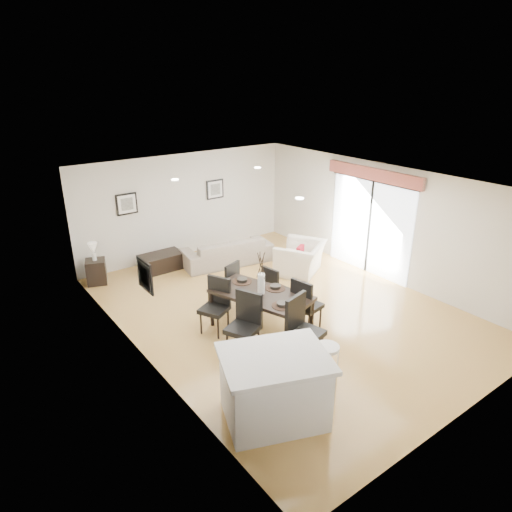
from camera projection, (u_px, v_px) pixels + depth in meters
ground at (281, 309)px, 9.54m from camera, size 8.00×8.00×0.00m
wall_back at (186, 205)px, 12.01m from camera, size 6.00×0.04×2.70m
wall_front at (475, 336)px, 6.05m from camera, size 6.00×0.04×2.70m
wall_left at (140, 289)px, 7.38m from camera, size 0.04×8.00×2.70m
wall_right at (381, 222)px, 10.69m from camera, size 0.04×8.00×2.70m
ceiling at (284, 182)px, 8.53m from camera, size 6.00×8.00×0.02m
sofa at (227, 251)px, 11.72m from camera, size 2.41×1.26×0.67m
armchair at (300, 258)px, 11.15m from camera, size 1.53×1.48×0.76m
courtyard_plant_a at (441, 240)px, 12.54m from camera, size 0.69×0.64×0.63m
courtyard_plant_b at (388, 224)px, 13.68m from camera, size 0.54×0.54×0.74m
dining_table at (261, 297)px, 8.52m from camera, size 1.49×2.07×0.78m
dining_chair_wnear at (246, 320)px, 7.86m from camera, size 0.67×0.67×1.13m
dining_chair_wfar at (216, 302)px, 8.57m from camera, size 0.64×0.64×1.06m
dining_chair_enear at (305, 302)px, 8.56m from camera, size 0.56×0.56×1.06m
dining_chair_efar at (274, 287)px, 9.28m from camera, size 0.50×0.50×0.98m
dining_chair_head at (301, 325)px, 7.67m from camera, size 0.64×0.64×1.17m
dining_chair_foot at (228, 282)px, 9.46m from camera, size 0.57×0.57×1.00m
vase at (261, 277)px, 8.36m from camera, size 1.06×1.63×0.83m
coffee_table at (162, 262)px, 11.40m from camera, size 1.03×0.62×0.41m
side_table at (96, 272)px, 10.61m from camera, size 0.56×0.56×0.58m
table_lamp at (93, 249)px, 10.40m from camera, size 0.22×0.22×0.43m
cushion at (300, 252)px, 10.93m from camera, size 0.32×0.24×0.32m
kitchen_island at (274, 387)px, 6.37m from camera, size 1.78×1.58×1.03m
bar_stool at (327, 352)px, 6.87m from camera, size 0.36×0.36×0.80m
framed_print_back_left at (127, 204)px, 11.00m from camera, size 0.52×0.04×0.52m
framed_print_back_right at (215, 189)px, 12.38m from camera, size 0.52×0.04×0.52m
framed_print_left_wall at (145, 275)px, 7.13m from camera, size 0.04×0.52×0.52m
sliding_door at (371, 206)px, 10.77m from camera, size 0.12×2.70×2.57m
courtyard at (427, 209)px, 13.24m from camera, size 6.00×6.00×2.00m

